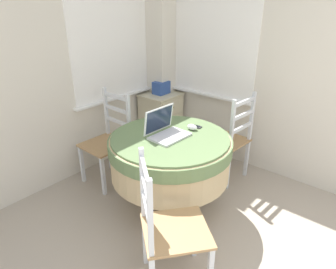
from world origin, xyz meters
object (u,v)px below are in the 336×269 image
Objects in this scene: laptop at (166,130)px; corner_cabinet at (161,120)px; round_dining_table at (170,154)px; dining_chair_near_right_window at (228,140)px; dining_chair_near_back_window at (109,141)px; storage_box at (161,88)px; computer_mouse at (192,127)px; cell_phone at (196,127)px; dining_chair_camera_near at (169,229)px.

laptop is 1.43m from corner_cabinet.
round_dining_table is 1.11× the size of dining_chair_near_right_window.
storage_box is at bearing 8.54° from dining_chair_near_back_window.
dining_chair_near_back_window reaches higher than storage_box.
computer_mouse is (0.26, -0.10, -0.03)m from laptop.
round_dining_table is at bearing -87.36° from dining_chair_near_back_window.
cell_phone is at bearing -8.55° from round_dining_table.
dining_chair_near_back_window is (-0.29, 0.88, -0.31)m from computer_mouse.
dining_chair_camera_near is at bearing -140.98° from round_dining_table.
round_dining_table is 3.09× the size of laptop.
cell_phone is 0.11× the size of dining_chair_near_right_window.
laptop is 0.28m from computer_mouse.
dining_chair_camera_near is (-0.64, -0.57, -0.34)m from laptop.
round_dining_table is at bearing 170.24° from dining_chair_near_right_window.
dining_chair_near_back_window is 1.37× the size of corner_cabinet.
storage_box is (1.04, 0.16, 0.34)m from dining_chair_near_back_window.
dining_chair_camera_near reaches higher than storage_box.
cell_phone is 0.15× the size of corner_cabinet.
laptop is 0.92m from dining_chair_camera_near.
dining_chair_near_back_window is at bearing 131.66° from dining_chair_near_right_window.
cell_phone is (0.32, -0.05, 0.18)m from round_dining_table.
dining_chair_near_back_window reaches higher than corner_cabinet.
dining_chair_near_right_window is at bearing -48.34° from dining_chair_near_back_window.
round_dining_table is 1.52× the size of corner_cabinet.
computer_mouse is 0.08m from cell_phone.
dining_chair_camera_near is 2.26m from storage_box.
corner_cabinet is at bearing 8.30° from dining_chair_near_back_window.
dining_chair_camera_near is at bearing -138.49° from laptop.
dining_chair_camera_near is 5.01× the size of storage_box.
dining_chair_near_right_window is (0.49, -0.09, -0.29)m from cell_phone.
computer_mouse is 0.10× the size of dining_chair_near_right_window.
corner_cabinet is (1.63, 1.50, -0.10)m from dining_chair_camera_near.
round_dining_table is 0.84m from dining_chair_camera_near.
cell_phone reaches higher than round_dining_table.
storage_box is (1.00, 0.98, 0.22)m from round_dining_table.
computer_mouse is 1.06m from dining_chair_camera_near.
laptop is at bearing 164.50° from cell_phone.
computer_mouse is at bearing -125.94° from storage_box.
dining_chair_near_back_window is at bearing 108.14° from computer_mouse.
computer_mouse is 1.28m from storage_box.
laptop is at bearing 158.76° from computer_mouse.
computer_mouse reaches higher than corner_cabinet.
dining_chair_near_right_window is at bearing -9.76° from round_dining_table.
round_dining_table is at bearing 39.02° from dining_chair_camera_near.
dining_chair_camera_near is (-0.61, -1.35, 0.00)m from dining_chair_near_back_window.
dining_chair_near_right_window is 5.01× the size of storage_box.
cell_phone is 0.11× the size of dining_chair_near_back_window.
round_dining_table is 10.37× the size of cell_phone.
cell_phone is at bearing 169.45° from dining_chair_near_right_window.
dining_chair_near_back_window is (-0.03, 0.78, -0.34)m from laptop.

